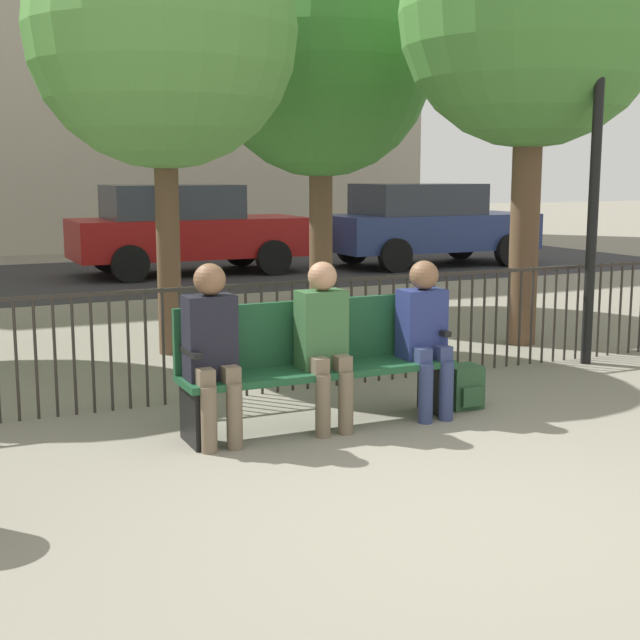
{
  "coord_description": "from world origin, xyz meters",
  "views": [
    {
      "loc": [
        -2.67,
        -3.81,
        1.86
      ],
      "look_at": [
        0.0,
        1.92,
        0.8
      ],
      "focal_mm": 50.0,
      "sensor_mm": 36.0,
      "label": 1
    }
  ],
  "objects_px": {
    "seated_person_2": "(425,329)",
    "backpack": "(463,387)",
    "tree_1": "(321,66)",
    "parked_car_0": "(184,228)",
    "tree_3": "(162,33)",
    "lamp_post": "(597,132)",
    "seated_person_0": "(212,344)",
    "parked_car_2": "(427,223)",
    "tree_2": "(533,15)",
    "seated_person_1": "(324,337)",
    "park_bench": "(315,358)"
  },
  "relations": [
    {
      "from": "parked_car_2",
      "to": "seated_person_2",
      "type": "bearing_deg",
      "value": -121.82
    },
    {
      "from": "seated_person_0",
      "to": "parked_car_2",
      "type": "bearing_deg",
      "value": 51.42
    },
    {
      "from": "parked_car_0",
      "to": "lamp_post",
      "type": "bearing_deg",
      "value": -81.53
    },
    {
      "from": "backpack",
      "to": "seated_person_2",
      "type": "bearing_deg",
      "value": -170.06
    },
    {
      "from": "tree_3",
      "to": "parked_car_0",
      "type": "height_order",
      "value": "tree_3"
    },
    {
      "from": "lamp_post",
      "to": "parked_car_0",
      "type": "distance_m",
      "value": 9.3
    },
    {
      "from": "tree_1",
      "to": "parked_car_0",
      "type": "bearing_deg",
      "value": 95.12
    },
    {
      "from": "seated_person_1",
      "to": "parked_car_2",
      "type": "xyz_separation_m",
      "value": [
        6.75,
        9.51,
        0.16
      ]
    },
    {
      "from": "tree_2",
      "to": "parked_car_0",
      "type": "relative_size",
      "value": 1.16
    },
    {
      "from": "seated_person_1",
      "to": "backpack",
      "type": "relative_size",
      "value": 3.59
    },
    {
      "from": "tree_3",
      "to": "backpack",
      "type": "bearing_deg",
      "value": -63.8
    },
    {
      "from": "seated_person_1",
      "to": "lamp_post",
      "type": "bearing_deg",
      "value": 16.28
    },
    {
      "from": "park_bench",
      "to": "backpack",
      "type": "relative_size",
      "value": 6.05
    },
    {
      "from": "tree_1",
      "to": "tree_2",
      "type": "xyz_separation_m",
      "value": [
        0.97,
        -3.09,
        0.25
      ]
    },
    {
      "from": "seated_person_2",
      "to": "backpack",
      "type": "bearing_deg",
      "value": 9.94
    },
    {
      "from": "backpack",
      "to": "tree_3",
      "type": "bearing_deg",
      "value": 116.2
    },
    {
      "from": "seated_person_2",
      "to": "tree_1",
      "type": "relative_size",
      "value": 0.26
    },
    {
      "from": "tree_3",
      "to": "seated_person_0",
      "type": "bearing_deg",
      "value": -100.37
    },
    {
      "from": "seated_person_0",
      "to": "seated_person_2",
      "type": "relative_size",
      "value": 1.04
    },
    {
      "from": "tree_1",
      "to": "tree_2",
      "type": "bearing_deg",
      "value": -72.63
    },
    {
      "from": "parked_car_2",
      "to": "tree_2",
      "type": "bearing_deg",
      "value": -114.54
    },
    {
      "from": "seated_person_2",
      "to": "lamp_post",
      "type": "relative_size",
      "value": 0.36
    },
    {
      "from": "park_bench",
      "to": "lamp_post",
      "type": "xyz_separation_m",
      "value": [
        3.3,
        0.83,
        1.72
      ]
    },
    {
      "from": "parked_car_2",
      "to": "parked_car_0",
      "type": "bearing_deg",
      "value": 173.45
    },
    {
      "from": "park_bench",
      "to": "tree_2",
      "type": "bearing_deg",
      "value": 29.86
    },
    {
      "from": "seated_person_0",
      "to": "backpack",
      "type": "distance_m",
      "value": 2.16
    },
    {
      "from": "park_bench",
      "to": "seated_person_1",
      "type": "bearing_deg",
      "value": -85.95
    },
    {
      "from": "park_bench",
      "to": "backpack",
      "type": "xyz_separation_m",
      "value": [
        1.27,
        -0.06,
        -0.33
      ]
    },
    {
      "from": "seated_person_2",
      "to": "backpack",
      "type": "relative_size",
      "value": 3.51
    },
    {
      "from": "park_bench",
      "to": "seated_person_2",
      "type": "relative_size",
      "value": 1.73
    },
    {
      "from": "lamp_post",
      "to": "parked_car_2",
      "type": "relative_size",
      "value": 0.79
    },
    {
      "from": "tree_1",
      "to": "parked_car_0",
      "type": "distance_m",
      "value": 5.47
    },
    {
      "from": "seated_person_2",
      "to": "park_bench",
      "type": "bearing_deg",
      "value": 171.23
    },
    {
      "from": "seated_person_1",
      "to": "tree_1",
      "type": "relative_size",
      "value": 0.26
    },
    {
      "from": "seated_person_0",
      "to": "tree_3",
      "type": "xyz_separation_m",
      "value": [
        0.58,
        3.16,
        2.49
      ]
    },
    {
      "from": "seated_person_2",
      "to": "backpack",
      "type": "xyz_separation_m",
      "value": [
        0.41,
        0.07,
        -0.51
      ]
    },
    {
      "from": "seated_person_2",
      "to": "tree_3",
      "type": "xyz_separation_m",
      "value": [
        -1.11,
        3.16,
        2.52
      ]
    },
    {
      "from": "tree_3",
      "to": "parked_car_2",
      "type": "height_order",
      "value": "tree_3"
    },
    {
      "from": "tree_1",
      "to": "lamp_post",
      "type": "bearing_deg",
      "value": -77.67
    },
    {
      "from": "tree_3",
      "to": "lamp_post",
      "type": "height_order",
      "value": "tree_3"
    },
    {
      "from": "parked_car_2",
      "to": "seated_person_0",
      "type": "bearing_deg",
      "value": -128.58
    },
    {
      "from": "tree_1",
      "to": "tree_3",
      "type": "distance_m",
      "value": 3.3
    },
    {
      "from": "seated_person_2",
      "to": "tree_2",
      "type": "height_order",
      "value": "tree_2"
    },
    {
      "from": "tree_2",
      "to": "parked_car_0",
      "type": "height_order",
      "value": "tree_2"
    },
    {
      "from": "park_bench",
      "to": "parked_car_0",
      "type": "distance_m",
      "value": 10.13
    },
    {
      "from": "tree_2",
      "to": "lamp_post",
      "type": "bearing_deg",
      "value": -92.71
    },
    {
      "from": "lamp_post",
      "to": "seated_person_2",
      "type": "bearing_deg",
      "value": -158.52
    },
    {
      "from": "seated_person_0",
      "to": "parked_car_0",
      "type": "bearing_deg",
      "value": 74.58
    },
    {
      "from": "park_bench",
      "to": "tree_2",
      "type": "height_order",
      "value": "tree_2"
    },
    {
      "from": "tree_1",
      "to": "park_bench",
      "type": "bearing_deg",
      "value": -115.46
    }
  ]
}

